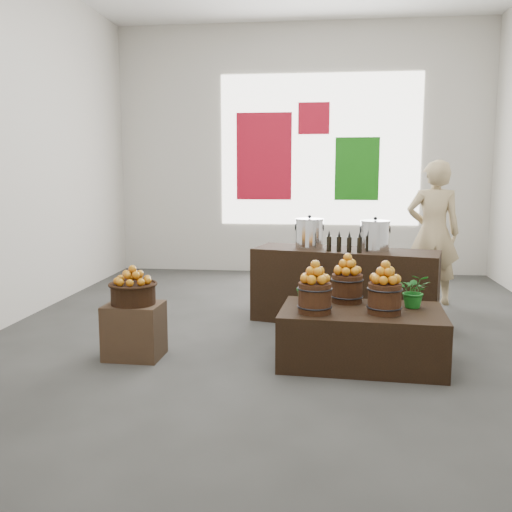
# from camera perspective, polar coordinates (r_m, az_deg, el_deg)

# --- Properties ---
(ground) EXTENTS (7.00, 7.00, 0.00)m
(ground) POSITION_cam_1_polar(r_m,az_deg,el_deg) (6.14, 3.03, -7.25)
(ground) COLOR #3B3B39
(ground) RESTS_ON ground
(back_wall) EXTENTS (6.00, 0.04, 4.00)m
(back_wall) POSITION_cam_1_polar(r_m,az_deg,el_deg) (9.41, 4.52, 10.50)
(back_wall) COLOR beige
(back_wall) RESTS_ON ground
(back_opening) EXTENTS (3.20, 0.02, 2.40)m
(back_opening) POSITION_cam_1_polar(r_m,az_deg,el_deg) (9.38, 6.38, 10.48)
(back_opening) COLOR white
(back_opening) RESTS_ON back_wall
(deco_red_left) EXTENTS (0.90, 0.04, 1.40)m
(deco_red_left) POSITION_cam_1_polar(r_m,az_deg,el_deg) (9.42, 0.80, 9.92)
(deco_red_left) COLOR #AF0D22
(deco_red_left) RESTS_ON back_wall
(deco_green_right) EXTENTS (0.70, 0.04, 1.00)m
(deco_green_right) POSITION_cam_1_polar(r_m,az_deg,el_deg) (9.38, 10.06, 8.58)
(deco_green_right) COLOR #156910
(deco_green_right) RESTS_ON back_wall
(deco_red_upper) EXTENTS (0.50, 0.04, 0.50)m
(deco_red_upper) POSITION_cam_1_polar(r_m,az_deg,el_deg) (9.41, 5.81, 13.54)
(deco_red_upper) COLOR #AF0D22
(deco_red_upper) RESTS_ON back_wall
(crate) EXTENTS (0.50, 0.42, 0.49)m
(crate) POSITION_cam_1_polar(r_m,az_deg,el_deg) (5.27, -12.06, -7.31)
(crate) COLOR #4C3423
(crate) RESTS_ON ground
(wicker_basket) EXTENTS (0.39, 0.39, 0.18)m
(wicker_basket) POSITION_cam_1_polar(r_m,az_deg,el_deg) (5.19, -12.18, -3.74)
(wicker_basket) COLOR black
(wicker_basket) RESTS_ON crate
(apples_in_basket) EXTENTS (0.31, 0.31, 0.16)m
(apples_in_basket) POSITION_cam_1_polar(r_m,az_deg,el_deg) (5.15, -12.24, -1.87)
(apples_in_basket) COLOR #9A2004
(apples_in_basket) RESTS_ON wicker_basket
(display_table) EXTENTS (1.44, 0.94, 0.48)m
(display_table) POSITION_cam_1_polar(r_m,az_deg,el_deg) (5.09, 10.49, -7.91)
(display_table) COLOR black
(display_table) RESTS_ON ground
(apple_bucket_front_left) EXTENTS (0.28, 0.28, 0.26)m
(apple_bucket_front_left) POSITION_cam_1_polar(r_m,az_deg,el_deg) (4.82, 5.89, -4.19)
(apple_bucket_front_left) COLOR #3D2210
(apple_bucket_front_left) RESTS_ON display_table
(apples_in_bucket_front_left) EXTENTS (0.21, 0.21, 0.19)m
(apples_in_bucket_front_left) POSITION_cam_1_polar(r_m,az_deg,el_deg) (4.78, 5.93, -1.60)
(apples_in_bucket_front_left) COLOR #9A2004
(apples_in_bucket_front_left) RESTS_ON apple_bucket_front_left
(apple_bucket_front_right) EXTENTS (0.28, 0.28, 0.26)m
(apple_bucket_front_right) POSITION_cam_1_polar(r_m,az_deg,el_deg) (4.90, 12.73, -4.16)
(apple_bucket_front_right) COLOR #3D2210
(apple_bucket_front_right) RESTS_ON display_table
(apples_in_bucket_front_right) EXTENTS (0.21, 0.21, 0.19)m
(apples_in_bucket_front_right) POSITION_cam_1_polar(r_m,az_deg,el_deg) (4.85, 12.81, -1.61)
(apples_in_bucket_front_right) COLOR #9A2004
(apples_in_bucket_front_right) RESTS_ON apple_bucket_front_right
(apple_bucket_rear) EXTENTS (0.28, 0.28, 0.26)m
(apple_bucket_rear) POSITION_cam_1_polar(r_m,az_deg,el_deg) (5.25, 9.08, -3.22)
(apple_bucket_rear) COLOR #3D2210
(apple_bucket_rear) RESTS_ON display_table
(apples_in_bucket_rear) EXTENTS (0.21, 0.21, 0.19)m
(apples_in_bucket_rear) POSITION_cam_1_polar(r_m,az_deg,el_deg) (5.21, 9.14, -0.83)
(apples_in_bucket_rear) COLOR #9A2004
(apples_in_bucket_rear) RESTS_ON apple_bucket_rear
(herb_garnish_right) EXTENTS (0.31, 0.28, 0.30)m
(herb_garnish_right) POSITION_cam_1_polar(r_m,az_deg,el_deg) (5.16, 15.57, -3.36)
(herb_garnish_right) COLOR #15651B
(herb_garnish_right) RESTS_ON display_table
(herb_garnish_left) EXTENTS (0.16, 0.13, 0.29)m
(herb_garnish_left) POSITION_cam_1_polar(r_m,az_deg,el_deg) (5.20, 4.98, -3.03)
(herb_garnish_left) COLOR #15651B
(herb_garnish_left) RESTS_ON display_table
(counter) EXTENTS (2.09, 1.09, 0.82)m
(counter) POSITION_cam_1_polar(r_m,az_deg,el_deg) (6.37, 8.83, -2.98)
(counter) COLOR black
(counter) RESTS_ON ground
(stock_pot_left) EXTENTS (0.31, 0.31, 0.31)m
(stock_pot_left) POSITION_cam_1_polar(r_m,az_deg,el_deg) (6.38, 5.35, 2.20)
(stock_pot_left) COLOR silver
(stock_pot_left) RESTS_ON counter
(stock_pot_center) EXTENTS (0.31, 0.31, 0.31)m
(stock_pot_center) POSITION_cam_1_polar(r_m,az_deg,el_deg) (6.23, 11.80, 1.91)
(stock_pot_center) COLOR silver
(stock_pot_center) RESTS_ON counter
(oil_cruets) EXTENTS (0.29, 0.12, 0.23)m
(oil_cruets) POSITION_cam_1_polar(r_m,az_deg,el_deg) (6.10, 8.56, 1.47)
(oil_cruets) COLOR black
(oil_cruets) RESTS_ON counter
(shopper) EXTENTS (0.67, 0.45, 1.80)m
(shopper) POSITION_cam_1_polar(r_m,az_deg,el_deg) (7.45, 17.29, 2.22)
(shopper) COLOR tan
(shopper) RESTS_ON ground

